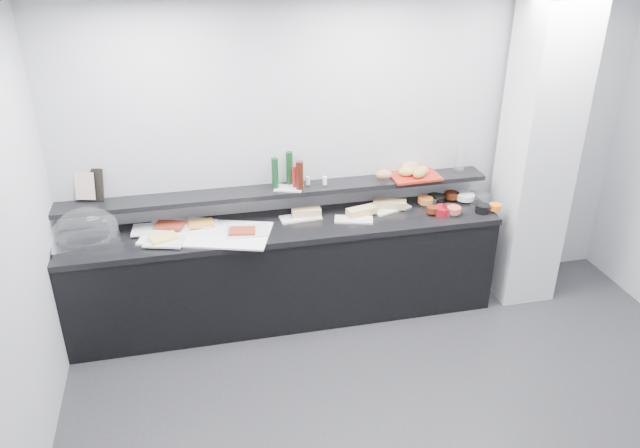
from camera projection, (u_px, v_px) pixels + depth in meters
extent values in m
plane|color=#2D2D30|center=(432.00, 443.00, 4.21)|extent=(5.00, 5.00, 0.00)
cube|color=#ACAEB3|center=(357.00, 154.00, 5.35)|extent=(5.00, 0.02, 2.70)
plane|color=white|center=(477.00, 31.00, 3.00)|extent=(5.00, 5.00, 0.00)
cube|color=silver|center=(537.00, 155.00, 5.33)|extent=(0.50, 0.50, 2.70)
cube|color=black|center=(285.00, 274.00, 5.36)|extent=(3.60, 0.60, 0.85)
cube|color=black|center=(284.00, 227.00, 5.16)|extent=(3.62, 0.62, 0.05)
cube|color=black|center=(280.00, 191.00, 5.20)|extent=(3.60, 0.25, 0.04)
cube|color=silver|center=(86.00, 241.00, 4.85)|extent=(0.56, 0.43, 0.04)
ellipsoid|color=silver|center=(86.00, 229.00, 4.80)|extent=(0.51, 0.37, 0.34)
cube|color=white|center=(207.00, 233.00, 4.99)|extent=(1.10, 0.76, 0.01)
cube|color=white|center=(152.00, 229.00, 5.02)|extent=(0.33, 0.23, 0.01)
cube|color=maroon|center=(170.00, 225.00, 5.05)|extent=(0.26, 0.21, 0.02)
cube|color=silver|center=(199.00, 223.00, 5.12)|extent=(0.31, 0.26, 0.01)
cube|color=orange|center=(201.00, 223.00, 5.08)|extent=(0.21, 0.15, 0.02)
cube|color=silver|center=(165.00, 242.00, 4.84)|extent=(0.34, 0.28, 0.01)
cube|color=#FAD961|center=(164.00, 238.00, 4.85)|extent=(0.25, 0.20, 0.02)
cube|color=silver|center=(247.00, 231.00, 4.99)|extent=(0.35, 0.25, 0.01)
cube|color=maroon|center=(242.00, 231.00, 4.96)|extent=(0.22, 0.16, 0.02)
cube|color=white|center=(300.00, 218.00, 5.25)|extent=(0.35, 0.17, 0.01)
cube|color=#E0AD75|center=(306.00, 212.00, 5.26)|extent=(0.25, 0.11, 0.06)
cylinder|color=silver|center=(312.00, 218.00, 5.22)|extent=(0.16, 0.04, 0.01)
cube|color=white|center=(354.00, 220.00, 5.22)|extent=(0.34, 0.22, 0.01)
cube|color=tan|center=(362.00, 211.00, 5.28)|extent=(0.27, 0.16, 0.06)
cylinder|color=silver|center=(364.00, 220.00, 5.18)|extent=(0.16, 0.02, 0.01)
cube|color=white|center=(391.00, 208.00, 5.41)|extent=(0.37, 0.25, 0.01)
cube|color=tan|center=(390.00, 204.00, 5.41)|extent=(0.30, 0.20, 0.06)
cylinder|color=#ABAEB1|center=(374.00, 210.00, 5.35)|extent=(0.16, 0.04, 0.01)
cylinder|color=white|center=(428.00, 202.00, 5.46)|extent=(0.16, 0.16, 0.07)
cylinder|color=orange|center=(425.00, 200.00, 5.47)|extent=(0.17, 0.17, 0.05)
cylinder|color=black|center=(436.00, 199.00, 5.51)|extent=(0.17, 0.17, 0.07)
cylinder|color=#521E0B|center=(452.00, 195.00, 5.57)|extent=(0.17, 0.17, 0.05)
cylinder|color=white|center=(478.00, 198.00, 5.54)|extent=(0.26, 0.26, 0.07)
cylinder|color=white|center=(465.00, 196.00, 5.54)|extent=(0.17, 0.17, 0.05)
cylinder|color=maroon|center=(442.00, 211.00, 5.30)|extent=(0.20, 0.20, 0.07)
cylinder|color=#5D1D0D|center=(432.00, 210.00, 5.30)|extent=(0.11, 0.11, 0.05)
cylinder|color=silver|center=(451.00, 211.00, 5.31)|extent=(0.21, 0.21, 0.07)
cylinder|color=#E25737|center=(454.00, 210.00, 5.29)|extent=(0.15, 0.15, 0.05)
cylinder|color=black|center=(482.00, 209.00, 5.34)|extent=(0.16, 0.16, 0.07)
cylinder|color=orange|center=(495.00, 207.00, 5.35)|extent=(0.11, 0.11, 0.05)
cube|color=black|center=(89.00, 184.00, 4.94)|extent=(0.25, 0.15, 0.26)
cube|color=#CFA795|center=(85.00, 186.00, 4.91)|extent=(0.16, 0.08, 0.22)
cube|color=silver|center=(289.00, 188.00, 5.18)|extent=(0.27, 0.21, 0.01)
cylinder|color=#103C1B|center=(275.00, 173.00, 5.12)|extent=(0.07, 0.07, 0.26)
cylinder|color=#3C150A|center=(300.00, 175.00, 5.10)|extent=(0.06, 0.06, 0.24)
cylinder|color=#0F3A16|center=(289.00, 168.00, 5.19)|extent=(0.07, 0.07, 0.28)
cylinder|color=#B50C15|center=(295.00, 176.00, 5.16)|extent=(0.06, 0.06, 0.18)
cylinder|color=silver|center=(308.00, 181.00, 5.22)|extent=(0.04, 0.04, 0.07)
cylinder|color=white|center=(325.00, 181.00, 5.22)|extent=(0.05, 0.05, 0.07)
cube|color=#AD2112|center=(414.00, 176.00, 5.41)|extent=(0.43, 0.31, 0.02)
ellipsoid|color=tan|center=(412.00, 166.00, 5.48)|extent=(0.14, 0.10, 0.08)
ellipsoid|color=#D18850|center=(408.00, 167.00, 5.46)|extent=(0.13, 0.10, 0.08)
ellipsoid|color=#B67C45|center=(384.00, 175.00, 5.30)|extent=(0.15, 0.11, 0.08)
ellipsoid|color=#B69345|center=(419.00, 174.00, 5.32)|extent=(0.14, 0.12, 0.08)
ellipsoid|color=#B77345|center=(413.00, 171.00, 5.38)|extent=(0.12, 0.09, 0.08)
ellipsoid|color=gold|center=(406.00, 172.00, 5.36)|extent=(0.15, 0.12, 0.08)
ellipsoid|color=#C3854A|center=(421.00, 171.00, 5.39)|extent=(0.14, 0.11, 0.08)
cylinder|color=white|center=(460.00, 156.00, 5.44)|extent=(0.11, 0.11, 0.30)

